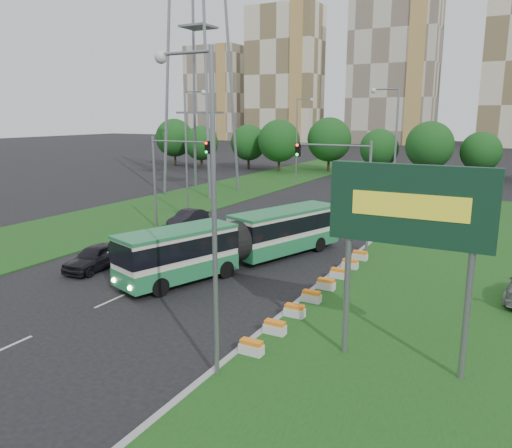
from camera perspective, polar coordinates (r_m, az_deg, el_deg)
The scene contains 20 objects.
ground at distance 30.73m, azimuth -4.41°, elevation -6.15°, with size 360.00×360.00×0.00m, color black.
grass_median at distance 34.06m, azimuth 22.31°, elevation -5.07°, with size 14.00×60.00×0.15m, color #184C15.
median_kerb at distance 35.29m, azimuth 11.04°, elevation -3.73°, with size 0.30×60.00×0.18m, color #999999.
left_verge at distance 60.70m, azimuth -6.18°, elevation 3.12°, with size 12.00×110.00×0.10m, color #184C15.
lane_markings at distance 49.29m, azimuth 5.10°, elevation 0.93°, with size 0.20×100.00×0.01m, color #B6B7AF, non-canonical shape.
flower_planters at distance 27.48m, azimuth 7.22°, elevation -7.49°, with size 1.10×15.90×0.60m, color silver, non-canonical shape.
billboard at distance 19.20m, azimuth 17.12°, elevation 1.08°, with size 6.00×0.37×8.00m.
traffic_mast_median at distance 36.50m, azimuth 10.40°, elevation 5.26°, with size 5.76×0.32×8.00m.
traffic_mast_left at distance 42.72m, azimuth -9.89°, elevation 6.29°, with size 5.76×0.32×8.00m.
street_lamps at distance 39.46m, azimuth -0.45°, elevation 6.94°, with size 36.00×60.00×12.00m, color gray, non-canonical shape.
transmission_pylon at distance 64.70m, azimuth -6.64°, elevation 23.22°, with size 12.00×12.00×44.00m, color gray, non-canonical shape.
tree_line at distance 79.92m, azimuth 24.04°, elevation 7.56°, with size 120.00×8.00×9.00m, color #134818, non-canonical shape.
apartment_tower_west at distance 192.83m, azimuth 3.29°, elevation 16.60°, with size 26.00×15.00×48.00m, color beige.
apartment_tower_cwest at distance 179.97m, azimuth 15.49°, elevation 17.14°, with size 28.00×15.00×52.00m, color beige.
midrise_west at distance 206.86m, azimuth -4.55°, elevation 14.63°, with size 22.00×14.00×36.00m, color beige.
articulated_bus at distance 32.70m, azimuth -2.05°, elevation -1.82°, with size 2.67×17.14×2.82m.
car_left_near at distance 33.72m, azimuth -17.84°, elevation -3.60°, with size 1.90×4.73×1.61m, color black.
car_left_far at distance 44.73m, azimuth -7.78°, elevation 0.66°, with size 1.58×4.53×1.49m, color black.
pedestrian at distance 30.29m, azimuth -15.26°, elevation -5.03°, with size 0.66×0.44×1.82m, color gray.
shopping_trolley at distance 29.97m, azimuth -14.21°, elevation -6.44°, with size 0.32×0.33×0.54m.
Camera 1 is at (15.70, -24.55, 9.75)m, focal length 35.00 mm.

